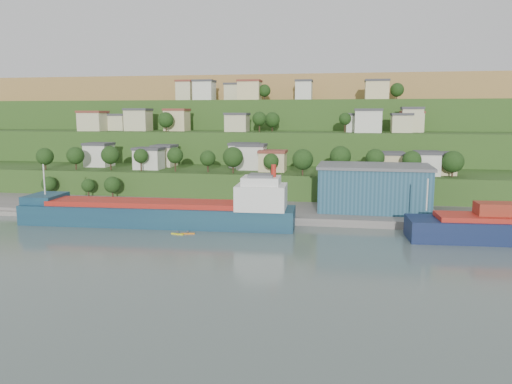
% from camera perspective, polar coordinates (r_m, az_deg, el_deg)
% --- Properties ---
extents(ground, '(500.00, 500.00, 0.00)m').
position_cam_1_polar(ground, '(121.21, -7.17, -4.94)').
color(ground, '#4A5A54').
rests_on(ground, ground).
extents(quay, '(220.00, 26.00, 4.00)m').
position_cam_1_polar(quay, '(144.04, 3.81, -2.68)').
color(quay, slate).
rests_on(quay, ground).
extents(pebble_beach, '(40.00, 18.00, 2.40)m').
position_cam_1_polar(pebble_beach, '(164.42, -23.43, -1.96)').
color(pebble_beach, slate).
rests_on(pebble_beach, ground).
extents(hillside, '(360.00, 211.22, 96.00)m').
position_cam_1_polar(hillside, '(284.65, 2.95, 3.06)').
color(hillside, '#284719').
rests_on(hillside, ground).
extents(cargo_ship_near, '(72.64, 14.42, 18.56)m').
position_cam_1_polar(cargo_ship_near, '(132.77, -10.30, -2.50)').
color(cargo_ship_near, '#122C45').
rests_on(cargo_ship_near, ground).
extents(warehouse, '(31.42, 19.69, 12.80)m').
position_cam_1_polar(warehouse, '(144.44, 13.29, 0.52)').
color(warehouse, navy).
rests_on(warehouse, quay).
extents(caravan, '(6.77, 3.33, 3.05)m').
position_cam_1_polar(caravan, '(166.02, -23.00, -0.88)').
color(caravan, white).
rests_on(caravan, pebble_beach).
extents(dinghy, '(4.24, 1.89, 0.82)m').
position_cam_1_polar(dinghy, '(157.94, -21.83, -1.69)').
color(dinghy, silver).
rests_on(dinghy, pebble_beach).
extents(kayak_orange, '(3.41, 1.21, 0.84)m').
position_cam_1_polar(kayak_orange, '(122.75, -7.81, -4.66)').
color(kayak_orange, orange).
rests_on(kayak_orange, ground).
extents(kayak_yellow, '(3.31, 1.19, 0.82)m').
position_cam_1_polar(kayak_yellow, '(122.73, -8.97, -4.70)').
color(kayak_yellow, yellow).
rests_on(kayak_yellow, ground).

